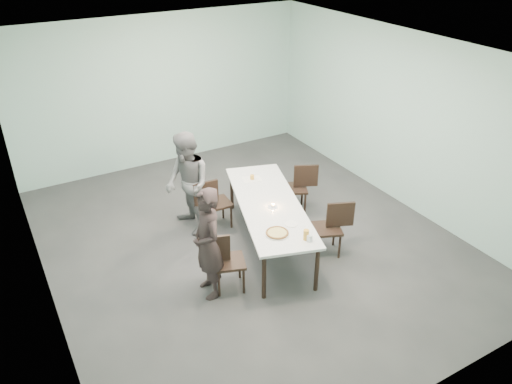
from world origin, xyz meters
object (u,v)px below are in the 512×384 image
diner_near (208,244)px  pizza (277,233)px  amber_tumbler (252,177)px  chair_near_left (223,258)px  water_tumbler (309,238)px  beer_glass (306,235)px  table (269,206)px  tealight (273,206)px  chair_near_right (332,224)px  diner_far (188,184)px  chair_far_left (213,200)px  chair_far_right (299,185)px  side_plate (291,224)px

diner_near → pizza: size_ratio=4.73×
amber_tumbler → pizza: bearing=-107.5°
chair_near_left → water_tumbler: bearing=-8.0°
beer_glass → table: bearing=86.1°
table → amber_tumbler: 0.83m
tealight → pizza: bearing=-117.0°
beer_glass → tealight: 0.95m
chair_near_right → diner_far: bearing=-22.6°
pizza → amber_tumbler: (0.50, 1.58, 0.02)m
chair_far_left → chair_near_right: 2.00m
diner_near → water_tumbler: 1.36m
diner_near → pizza: 0.98m
chair_far_left → diner_far: 0.52m
chair_far_right → beer_glass: beer_glass is taller
chair_far_right → amber_tumbler: 0.91m
chair_far_right → tealight: (-1.01, -0.77, 0.27)m
table → chair_near_right: 0.99m
pizza → side_plate: bearing=19.8°
chair_near_left → diner_far: (0.18, 1.61, 0.35)m
chair_near_right → side_plate: size_ratio=4.83×
chair_far_right → pizza: chair_far_right is taller
tealight → diner_near: bearing=-160.5°
diner_far → side_plate: diner_far is taller
chair_far_left → diner_near: size_ratio=0.54×
table → chair_far_left: 1.06m
table → chair_near_right: size_ratio=3.16×
chair_near_right → diner_far: diner_far is taller
chair_near_left → chair_far_left: 1.59m
chair_far_left → tealight: size_ratio=15.54×
chair_far_left → water_tumbler: size_ratio=9.67×
beer_glass → chair_far_left: bearing=103.2°
chair_far_right → diner_near: diner_near is taller
diner_near → pizza: diner_near is taller
table → side_plate: (-0.04, -0.66, 0.06)m
side_plate → tealight: bearing=87.5°
chair_far_left → chair_far_right: size_ratio=1.00×
pizza → chair_near_right: bearing=6.3°
table → diner_near: (-1.30, -0.58, 0.11)m
diner_near → amber_tumbler: bearing=137.7°
diner_far → beer_glass: bearing=21.3°
table → diner_far: size_ratio=1.62×
chair_near_right → pizza: bearing=29.5°
table → chair_near_left: 1.25m
chair_far_left → chair_near_right: (1.26, -1.55, 0.00)m
beer_glass → amber_tumbler: size_ratio=1.88×
chair_near_left → side_plate: bearing=15.1°
amber_tumbler → beer_glass: bearing=-97.0°
tealight → chair_near_left: bearing=-156.5°
water_tumbler → pizza: bearing=130.3°
chair_near_right → water_tumbler: chair_near_right is taller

